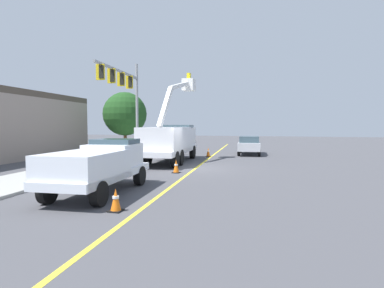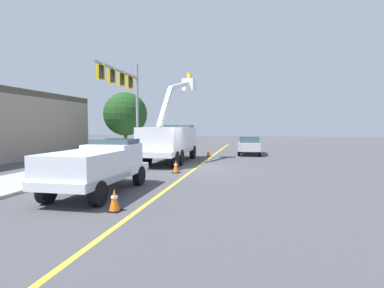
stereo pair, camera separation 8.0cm
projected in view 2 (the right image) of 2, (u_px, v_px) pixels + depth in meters
name	position (u px, v px, depth m)	size (l,w,h in m)	color
ground	(196.00, 168.00, 18.99)	(120.00, 120.00, 0.00)	#47474C
sidewalk_far_side	(90.00, 165.00, 20.39)	(60.00, 3.60, 0.12)	#9E9E99
lane_centre_stripe	(196.00, 168.00, 18.99)	(50.00, 0.16, 0.01)	yellow
utility_bucket_truck	(171.00, 140.00, 22.27)	(8.39, 3.21, 6.68)	white
service_pickup_truck	(98.00, 165.00, 11.95)	(5.76, 2.58, 2.06)	white
passing_minivan	(250.00, 144.00, 28.06)	(4.95, 2.31, 1.69)	silver
traffic_cone_leading	(114.00, 200.00, 9.46)	(0.40, 0.40, 0.71)	black
traffic_cone_mid_front	(176.00, 166.00, 17.16)	(0.40, 0.40, 0.73)	black
traffic_cone_mid_rear	(208.00, 152.00, 26.07)	(0.40, 0.40, 0.79)	black
traffic_signal_mast	(125.00, 90.00, 23.40)	(7.16, 0.98, 7.76)	gray
street_tree_right	(125.00, 114.00, 30.57)	(4.31, 4.31, 5.95)	brown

